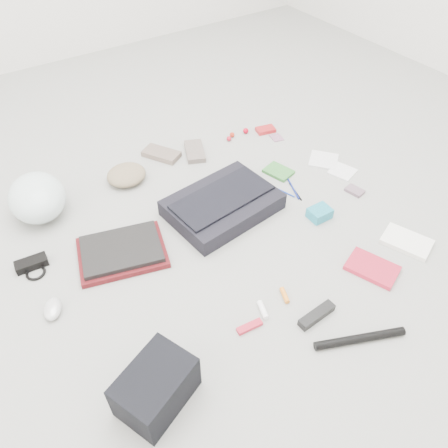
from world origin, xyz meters
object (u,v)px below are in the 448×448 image
accordion_wallet (320,213)px  bike_helmet (37,197)px  camera_bag (156,387)px  laptop (121,249)px  book_red (372,268)px  messenger_bag (223,205)px

accordion_wallet → bike_helmet: bearing=146.2°
camera_bag → accordion_wallet: 0.99m
laptop → book_red: size_ratio=1.63×
bike_helmet → book_red: (0.94, -1.01, -0.08)m
laptop → camera_bag: size_ratio=1.34×
messenger_bag → laptop: 0.47m
book_red → accordion_wallet: 0.33m
bike_helmet → camera_bag: size_ratio=1.28×
bike_helmet → book_red: bike_helmet is taller
camera_bag → book_red: camera_bag is taller
accordion_wallet → book_red: bearing=-94.2°
laptop → camera_bag: (-0.15, -0.59, 0.04)m
messenger_bag → camera_bag: 0.85m
camera_bag → laptop: bearing=53.3°
camera_bag → accordion_wallet: camera_bag is taller
book_red → laptop: bearing=120.4°
camera_bag → accordion_wallet: size_ratio=2.44×
messenger_bag → bike_helmet: bike_helmet is taller
laptop → bike_helmet: size_ratio=1.05×
laptop → bike_helmet: 0.46m
laptop → book_red: (0.75, -0.60, -0.02)m
book_red → accordion_wallet: size_ratio=2.01×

